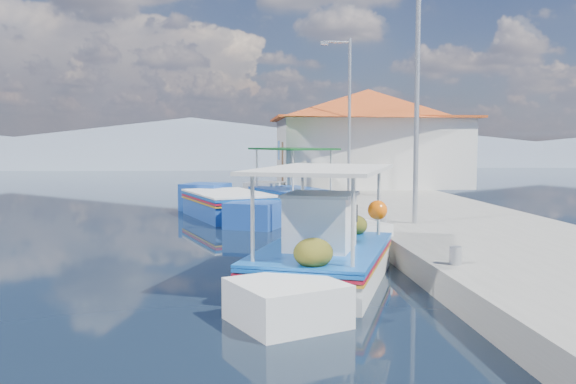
{
  "coord_description": "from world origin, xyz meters",
  "views": [
    {
      "loc": [
        0.26,
        -12.54,
        2.51
      ],
      "look_at": [
        1.45,
        1.95,
        1.3
      ],
      "focal_mm": 37.79,
      "sensor_mm": 36.0,
      "label": 1
    }
  ],
  "objects": [
    {
      "name": "ground",
      "position": [
        0.0,
        0.0,
        0.0
      ],
      "size": [
        160.0,
        160.0,
        0.0
      ],
      "primitive_type": "plane",
      "color": "black",
      "rests_on": "ground"
    },
    {
      "name": "mountain_ridge",
      "position": [
        6.54,
        56.0,
        2.04
      ],
      "size": [
        171.4,
        96.0,
        5.5
      ],
      "color": "slate",
      "rests_on": "ground"
    },
    {
      "name": "harbor_building",
      "position": [
        6.2,
        15.0,
        2.78
      ],
      "size": [
        10.49,
        10.49,
        4.4
      ],
      "color": "silver",
      "rests_on": "quay"
    },
    {
      "name": "caique_blue_hull",
      "position": [
        -0.07,
        7.5,
        0.34
      ],
      "size": [
        3.61,
        6.71,
        1.27
      ],
      "rotation": [
        0.0,
        0.0,
        -0.34
      ],
      "color": "#19449A",
      "rests_on": "ground"
    },
    {
      "name": "main_caique",
      "position": [
        1.73,
        -1.99,
        0.44
      ],
      "size": [
        3.53,
        6.53,
        2.29
      ],
      "rotation": [
        0.0,
        0.0,
        0.35
      ],
      "color": "white",
      "rests_on": "ground"
    },
    {
      "name": "bollards",
      "position": [
        3.8,
        5.25,
        0.65
      ],
      "size": [
        0.2,
        17.2,
        0.3
      ],
      "color": "#A5A8AD",
      "rests_on": "quay"
    },
    {
      "name": "lamp_post_near",
      "position": [
        4.51,
        2.0,
        3.85
      ],
      "size": [
        1.21,
        0.14,
        6.0
      ],
      "color": "#A5A8AD",
      "rests_on": "quay"
    },
    {
      "name": "quay",
      "position": [
        5.9,
        6.0,
        0.25
      ],
      "size": [
        5.0,
        44.0,
        0.5
      ],
      "primitive_type": "cube",
      "color": "gray",
      "rests_on": "ground"
    },
    {
      "name": "lamp_post_far",
      "position": [
        4.51,
        11.0,
        3.85
      ],
      "size": [
        1.21,
        0.14,
        6.0
      ],
      "color": "#A5A8AD",
      "rests_on": "quay"
    },
    {
      "name": "caique_green_canopy",
      "position": [
        2.32,
        10.29,
        0.38
      ],
      "size": [
        3.66,
        6.22,
        2.52
      ],
      "rotation": [
        0.0,
        0.0,
        -0.4
      ],
      "color": "white",
      "rests_on": "ground"
    }
  ]
}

